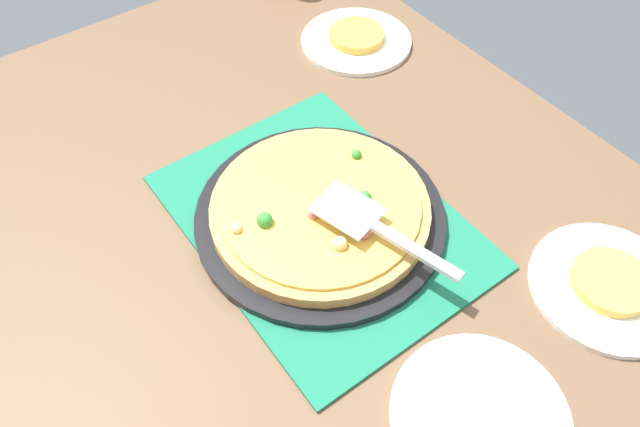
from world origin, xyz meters
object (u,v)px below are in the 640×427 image
plate_far_right (356,41)px  plate_side (480,417)px  pizza_server (375,226)px  plate_near_left (608,286)px  pizza_pan (320,216)px  served_slice_right (356,35)px  served_slice_left (612,281)px  pizza (320,208)px

plate_far_right → plate_side: 0.77m
pizza_server → plate_side: bearing=-10.5°
plate_near_left → pizza_pan: bearing=-142.7°
plate_near_left → plate_far_right: size_ratio=1.00×
plate_near_left → plate_side: (0.03, -0.28, 0.00)m
served_slice_right → served_slice_left: bearing=-6.2°
served_slice_left → pizza_server: 0.34m
plate_near_left → plate_side: size_ratio=1.00×
plate_near_left → served_slice_right: 0.67m
pizza_pan → served_slice_right: bearing=134.8°
plate_near_left → pizza_server: 0.34m
pizza_server → served_slice_left: bearing=43.6°
plate_far_right → pizza_server: bearing=-35.7°
pizza → served_slice_left: size_ratio=3.00×
pizza_pan → plate_near_left: (0.34, 0.26, -0.01)m
served_slice_right → plate_side: bearing=-27.1°
plate_far_right → pizza: bearing=-45.1°
plate_side → served_slice_left: size_ratio=2.00×
pizza_pan → pizza: (0.00, -0.00, 0.02)m
plate_far_right → served_slice_right: 0.01m
plate_near_left → served_slice_right: size_ratio=2.00×
pizza_server → plate_near_left: bearing=43.6°
pizza → plate_side: pizza is taller
pizza_pan → plate_far_right: size_ratio=1.73×
plate_near_left → pizza: bearing=-142.6°
plate_side → served_slice_right: served_slice_right is taller
plate_side → served_slice_left: bearing=95.2°
pizza_pan → plate_side: 0.36m
plate_side → served_slice_right: (-0.69, 0.35, 0.01)m
served_slice_left → pizza_server: size_ratio=0.47×
pizza → pizza_server: (0.09, 0.03, 0.03)m
served_slice_left → served_slice_right: same height
plate_far_right → plate_near_left: bearing=-6.2°
pizza_pan → pizza_server: size_ratio=1.63×
pizza_pan → served_slice_left: (0.34, 0.26, 0.01)m
plate_side → plate_far_right: bearing=152.9°
served_slice_left → pizza_server: (-0.24, -0.23, 0.05)m
pizza_server → pizza: bearing=-164.4°
plate_far_right → served_slice_left: size_ratio=2.00×
pizza_pan → plate_near_left: 0.42m
served_slice_right → pizza_server: 0.52m
plate_side → served_slice_right: size_ratio=2.00×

